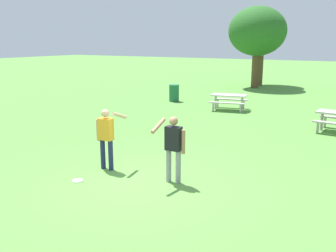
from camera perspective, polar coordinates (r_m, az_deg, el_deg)
name	(u,v)px	position (r m, az deg, el deg)	size (l,w,h in m)	color
ground_plane	(139,184)	(8.96, -4.59, -9.02)	(120.00, 120.00, 0.00)	#568E3D
person_thrower	(173,145)	(8.71, 0.82, -2.92)	(0.61, 0.69, 1.64)	gray
person_catcher	(106,134)	(9.78, -9.61, -1.31)	(0.61, 0.69, 1.64)	#1E234C
frisbee	(77,181)	(9.36, -13.96, -8.29)	(0.26, 0.26, 0.03)	white
picnic_table_far	(229,99)	(18.44, 9.48, 4.23)	(1.95, 1.73, 0.77)	beige
trash_can_further_along	(174,93)	(20.78, 0.95, 5.18)	(0.59, 0.59, 0.96)	#1E663D
tree_tall_left	(262,32)	(29.08, 14.42, 13.99)	(3.62, 3.62, 5.57)	brown
tree_broad_center	(257,32)	(27.46, 13.77, 14.13)	(4.07, 4.07, 5.76)	brown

